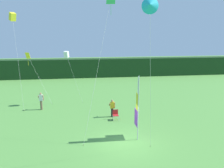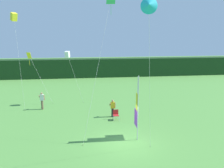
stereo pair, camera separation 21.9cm
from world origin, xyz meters
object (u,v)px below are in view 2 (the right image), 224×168
(person_mid_field, at_px, (42,100))
(kite_white_box_3, at_px, (67,55))
(kite_green_diamond_1, at_px, (109,7))
(person_near_banner, at_px, (113,108))
(kite_yellow_diamond_0, at_px, (30,59))
(kite_cyan_delta_2, at_px, (149,6))
(folding_chair, at_px, (116,114))
(banner_flag, at_px, (137,109))
(kite_yellow_box_4, at_px, (14,17))

(person_mid_field, relative_size, kite_white_box_3, 0.31)
(kite_green_diamond_1, relative_size, kite_white_box_3, 1.82)
(person_near_banner, xyz_separation_m, kite_yellow_diamond_0, (-8.14, 5.79, 3.97))
(kite_cyan_delta_2, bearing_deg, person_mid_field, 124.87)
(person_near_banner, height_order, kite_yellow_diamond_0, kite_yellow_diamond_0)
(kite_yellow_diamond_0, bearing_deg, person_mid_field, -63.12)
(person_mid_field, relative_size, folding_chair, 1.97)
(person_near_banner, height_order, kite_cyan_delta_2, kite_cyan_delta_2)
(banner_flag, distance_m, kite_cyan_delta_2, 7.38)
(folding_chair, relative_size, kite_green_diamond_1, 0.09)
(folding_chair, height_order, kite_yellow_box_4, kite_yellow_box_4)
(kite_yellow_diamond_0, relative_size, kite_green_diamond_1, 0.53)
(folding_chair, distance_m, kite_yellow_diamond_0, 11.44)
(person_mid_field, distance_m, kite_cyan_delta_2, 15.44)
(kite_yellow_diamond_0, distance_m, kite_white_box_3, 4.18)
(person_near_banner, xyz_separation_m, person_mid_field, (-6.73, 3.01, 0.07))
(banner_flag, relative_size, person_near_banner, 2.89)
(person_near_banner, xyz_separation_m, folding_chair, (0.19, -0.76, -0.35))
(kite_yellow_diamond_0, bearing_deg, person_near_banner, -35.42)
(kite_yellow_diamond_0, height_order, kite_cyan_delta_2, kite_cyan_delta_2)
(person_mid_field, xyz_separation_m, kite_cyan_delta_2, (7.58, -10.88, 7.92))
(banner_flag, xyz_separation_m, kite_green_diamond_1, (-1.73, 1.91, 7.06))
(kite_green_diamond_1, relative_size, kite_yellow_box_4, 1.09)
(kite_yellow_box_4, bearing_deg, kite_green_diamond_1, -40.51)
(kite_cyan_delta_2, bearing_deg, kite_yellow_box_4, 128.72)
(kite_yellow_diamond_0, xyz_separation_m, kite_white_box_3, (3.99, -1.13, 0.49))
(banner_flag, distance_m, person_near_banner, 4.94)
(person_near_banner, relative_size, kite_yellow_box_4, 0.17)
(kite_yellow_box_4, bearing_deg, person_near_banner, -26.75)
(kite_yellow_diamond_0, xyz_separation_m, kite_green_diamond_1, (7.55, -8.49, 4.48))
(banner_flag, bearing_deg, kite_white_box_3, 119.73)
(kite_yellow_diamond_0, height_order, kite_white_box_3, kite_white_box_3)
(kite_yellow_diamond_0, height_order, kite_yellow_box_4, kite_yellow_box_4)
(folding_chair, bearing_deg, person_near_banner, 104.18)
(folding_chair, bearing_deg, person_mid_field, 151.42)
(kite_cyan_delta_2, relative_size, kite_white_box_3, 1.64)
(banner_flag, xyz_separation_m, kite_yellow_diamond_0, (-9.28, 10.40, 2.59))
(folding_chair, xyz_separation_m, kite_green_diamond_1, (-0.79, -1.94, 8.79))
(kite_yellow_diamond_0, bearing_deg, kite_cyan_delta_2, -56.65)
(banner_flag, relative_size, person_mid_field, 2.67)
(folding_chair, bearing_deg, kite_cyan_delta_2, -84.74)
(person_near_banner, height_order, folding_chair, person_near_banner)
(kite_cyan_delta_2, relative_size, kite_yellow_box_4, 0.98)
(kite_white_box_3, bearing_deg, person_near_banner, -48.29)
(kite_white_box_3, bearing_deg, folding_chair, -51.28)
(person_near_banner, bearing_deg, kite_yellow_box_4, 153.25)
(banner_flag, height_order, kite_white_box_3, kite_white_box_3)
(banner_flag, height_order, kite_yellow_diamond_0, kite_yellow_diamond_0)
(kite_yellow_diamond_0, xyz_separation_m, kite_cyan_delta_2, (8.99, -13.65, 4.03))
(person_near_banner, height_order, kite_yellow_box_4, kite_yellow_box_4)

